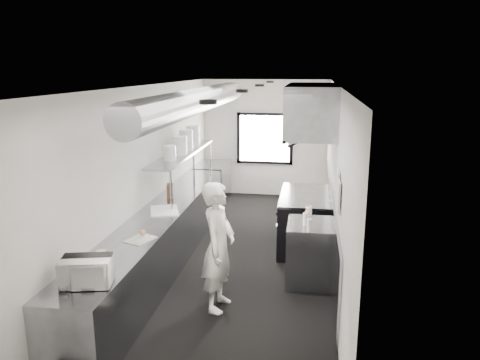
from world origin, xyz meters
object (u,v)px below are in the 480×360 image
at_px(microwave, 87,271).
at_px(bottle_station, 309,253).
at_px(knife_block, 170,191).
at_px(plate_stack_a, 170,153).
at_px(squeeze_bottle_d, 308,213).
at_px(plate_stack_c, 186,140).
at_px(line_cook, 218,247).
at_px(exhaust_hood, 311,110).
at_px(squeeze_bottle_b, 305,219).
at_px(squeeze_bottle_c, 307,217).
at_px(squeeze_bottle_a, 309,225).
at_px(squeeze_bottle_e, 310,211).
at_px(plate_stack_d, 193,136).
at_px(far_work_table, 212,183).
at_px(deli_tub_a, 86,267).
at_px(plate_stack_b, 180,145).
at_px(small_plate, 143,236).
at_px(pass_shelf, 183,154).
at_px(prep_counter, 162,239).
at_px(cutting_board, 164,210).
at_px(deli_tub_b, 101,255).
at_px(range, 304,220).

bearing_deg(microwave, bottle_station, 31.91).
xyz_separation_m(microwave, knife_block, (-0.14, 3.29, -0.03)).
distance_m(plate_stack_a, squeeze_bottle_d, 2.53).
bearing_deg(plate_stack_c, bottle_station, -39.25).
bearing_deg(line_cook, exhaust_hood, -18.76).
bearing_deg(plate_stack_c, squeeze_bottle_b, -41.80).
xyz_separation_m(microwave, squeeze_bottle_c, (2.20, 2.31, -0.05)).
xyz_separation_m(squeeze_bottle_a, squeeze_bottle_e, (0.01, 0.67, -0.00)).
distance_m(bottle_station, plate_stack_d, 3.57).
distance_m(plate_stack_c, squeeze_bottle_d, 2.99).
height_order(far_work_table, squeeze_bottle_e, squeeze_bottle_e).
distance_m(deli_tub_a, squeeze_bottle_b, 3.01).
xyz_separation_m(bottle_station, plate_stack_b, (-2.32, 1.44, 1.29)).
relative_size(small_plate, squeeze_bottle_d, 0.85).
distance_m(squeeze_bottle_b, squeeze_bottle_c, 0.13).
xyz_separation_m(deli_tub_a, squeeze_bottle_c, (2.36, 2.02, 0.03)).
distance_m(deli_tub_a, small_plate, 1.15).
relative_size(squeeze_bottle_b, squeeze_bottle_d, 0.94).
distance_m(pass_shelf, plate_stack_d, 0.70).
bearing_deg(squeeze_bottle_b, plate_stack_d, 132.19).
height_order(line_cook, deli_tub_a, line_cook).
height_order(prep_counter, plate_stack_c, plate_stack_c).
height_order(deli_tub_a, squeeze_bottle_e, squeeze_bottle_e).
relative_size(bottle_station, cutting_board, 1.62).
distance_m(deli_tub_b, plate_stack_d, 4.10).
xyz_separation_m(prep_counter, knife_block, (-0.09, 0.80, 0.56)).
distance_m(range, plate_stack_b, 2.55).
height_order(plate_stack_a, squeeze_bottle_e, plate_stack_a).
xyz_separation_m(plate_stack_b, plate_stack_c, (-0.02, 0.46, 0.02)).
relative_size(small_plate, squeeze_bottle_a, 0.96).
distance_m(bottle_station, squeeze_bottle_a, 0.63).
bearing_deg(small_plate, bottle_station, 21.99).
xyz_separation_m(microwave, deli_tub_b, (-0.15, 0.64, -0.09)).
relative_size(microwave, squeeze_bottle_b, 2.54).
relative_size(cutting_board, plate_stack_c, 1.49).
bearing_deg(plate_stack_b, pass_shelf, 94.54).
distance_m(small_plate, plate_stack_d, 3.36).
relative_size(prep_counter, microwave, 12.76).
xyz_separation_m(plate_stack_a, squeeze_bottle_e, (2.33, -0.57, -0.71)).
xyz_separation_m(pass_shelf, bottle_station, (2.34, -1.70, -1.09)).
bearing_deg(exhaust_hood, far_work_table, 131.94).
relative_size(deli_tub_b, squeeze_bottle_d, 0.66).
xyz_separation_m(plate_stack_a, squeeze_bottle_c, (2.29, -0.89, -0.71)).
height_order(microwave, knife_block, microwave).
xyz_separation_m(line_cook, squeeze_bottle_a, (1.13, 0.61, 0.14)).
distance_m(exhaust_hood, microwave, 4.50).
bearing_deg(plate_stack_b, deli_tub_a, -91.54).
xyz_separation_m(deli_tub_a, plate_stack_a, (0.07, 2.91, 0.74)).
distance_m(far_work_table, deli_tub_a, 5.93).
bearing_deg(squeeze_bottle_d, knife_block, 160.10).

